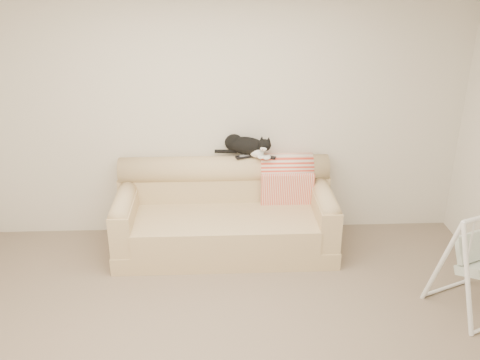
{
  "coord_description": "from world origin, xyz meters",
  "views": [
    {
      "loc": [
        -0.04,
        -3.25,
        2.89
      ],
      "look_at": [
        0.15,
        1.27,
        0.9
      ],
      "focal_mm": 40.0,
      "sensor_mm": 36.0,
      "label": 1
    }
  ],
  "objects_px": {
    "remote_a": "(244,157)",
    "baby_swing": "(477,262)",
    "tuxedo_cat": "(247,146)",
    "remote_b": "(268,157)",
    "sofa": "(225,215)"
  },
  "relations": [
    {
      "from": "tuxedo_cat",
      "to": "remote_b",
      "type": "bearing_deg",
      "value": -17.09
    },
    {
      "from": "remote_a",
      "to": "baby_swing",
      "type": "relative_size",
      "value": 0.2
    },
    {
      "from": "remote_a",
      "to": "tuxedo_cat",
      "type": "height_order",
      "value": "tuxedo_cat"
    },
    {
      "from": "remote_a",
      "to": "tuxedo_cat",
      "type": "distance_m",
      "value": 0.11
    },
    {
      "from": "remote_b",
      "to": "sofa",
      "type": "bearing_deg",
      "value": -155.58
    },
    {
      "from": "remote_b",
      "to": "baby_swing",
      "type": "distance_m",
      "value": 2.17
    },
    {
      "from": "remote_a",
      "to": "sofa",
      "type": "bearing_deg",
      "value": -133.25
    },
    {
      "from": "sofa",
      "to": "tuxedo_cat",
      "type": "distance_m",
      "value": 0.75
    },
    {
      "from": "remote_b",
      "to": "tuxedo_cat",
      "type": "bearing_deg",
      "value": 162.91
    },
    {
      "from": "sofa",
      "to": "remote_b",
      "type": "bearing_deg",
      "value": 24.42
    },
    {
      "from": "remote_a",
      "to": "remote_b",
      "type": "height_order",
      "value": "remote_a"
    },
    {
      "from": "tuxedo_cat",
      "to": "baby_swing",
      "type": "distance_m",
      "value": 2.39
    },
    {
      "from": "sofa",
      "to": "baby_swing",
      "type": "distance_m",
      "value": 2.38
    },
    {
      "from": "remote_b",
      "to": "tuxedo_cat",
      "type": "relative_size",
      "value": 0.3
    },
    {
      "from": "sofa",
      "to": "baby_swing",
      "type": "xyz_separation_m",
      "value": [
        2.09,
        -1.14,
        0.11
      ]
    }
  ]
}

